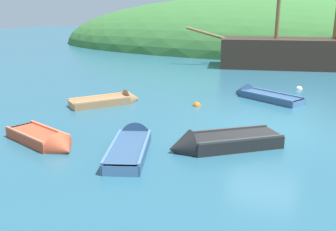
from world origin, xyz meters
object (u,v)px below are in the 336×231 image
at_px(rowboat_near_dock, 218,144).
at_px(rowboat_portside, 45,142).
at_px(rowboat_outer_right, 261,96).
at_px(buoy_white, 299,89).
at_px(rowboat_far, 111,102).
at_px(rowboat_outer_left, 132,146).
at_px(buoy_orange, 197,106).
at_px(sailing_ship, 308,56).

height_order(rowboat_near_dock, rowboat_portside, rowboat_near_dock).
bearing_deg(rowboat_outer_right, buoy_white, -89.85).
xyz_separation_m(rowboat_far, rowboat_outer_right, (6.08, 3.78, -0.01)).
relative_size(rowboat_near_dock, rowboat_portside, 1.10).
bearing_deg(rowboat_far, rowboat_near_dock, -83.57).
xyz_separation_m(rowboat_outer_left, buoy_white, (4.03, 11.35, -0.09)).
relative_size(rowboat_outer_right, buoy_orange, 10.43).
xyz_separation_m(rowboat_near_dock, rowboat_portside, (-5.19, -1.82, -0.04)).
height_order(rowboat_near_dock, rowboat_outer_right, rowboat_near_dock).
height_order(rowboat_near_dock, rowboat_outer_left, rowboat_near_dock).
bearing_deg(sailing_ship, buoy_white, 77.71).
bearing_deg(rowboat_portside, rowboat_near_dock, 38.36).
xyz_separation_m(sailing_ship, rowboat_far, (-7.49, -14.73, -0.74)).
height_order(rowboat_far, buoy_white, rowboat_far).
xyz_separation_m(sailing_ship, rowboat_portside, (-6.61, -20.16, -0.74)).
height_order(sailing_ship, buoy_white, sailing_ship).
distance_m(rowboat_outer_left, buoy_orange, 5.83).
xyz_separation_m(rowboat_outer_right, buoy_orange, (-2.36, -2.61, -0.09)).
distance_m(sailing_ship, buoy_orange, 14.10).
height_order(sailing_ship, rowboat_far, sailing_ship).
bearing_deg(buoy_white, buoy_orange, -125.16).
height_order(rowboat_near_dock, buoy_orange, rowboat_near_dock).
bearing_deg(buoy_white, rowboat_far, -138.68).
bearing_deg(rowboat_outer_right, buoy_orange, 75.81).
distance_m(sailing_ship, buoy_white, 8.08).
bearing_deg(rowboat_outer_left, rowboat_outer_right, -36.30).
bearing_deg(rowboat_near_dock, buoy_white, -137.34).
xyz_separation_m(buoy_white, buoy_orange, (-3.89, -5.52, 0.00)).
bearing_deg(rowboat_far, rowboat_outer_left, -105.22).
distance_m(sailing_ship, rowboat_outer_right, 11.07).
bearing_deg(buoy_orange, rowboat_portside, -113.40).
relative_size(sailing_ship, rowboat_far, 4.64).
distance_m(rowboat_outer_left, rowboat_outer_right, 8.80).
bearing_deg(buoy_white, rowboat_near_dock, -98.59).
relative_size(rowboat_near_dock, rowboat_outer_right, 0.93).
bearing_deg(buoy_white, rowboat_outer_right, -117.76).
distance_m(rowboat_portside, buoy_orange, 7.19).
relative_size(rowboat_near_dock, rowboat_outer_left, 0.93).
xyz_separation_m(rowboat_portside, buoy_white, (6.75, 12.12, -0.10)).
bearing_deg(buoy_orange, sailing_ship, 74.50).
relative_size(rowboat_far, buoy_orange, 8.89).
bearing_deg(buoy_white, rowboat_portside, -119.09).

